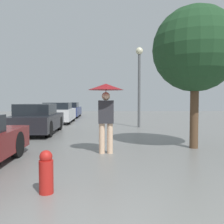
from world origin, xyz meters
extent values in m
cylinder|color=beige|center=(-0.39, 4.72, 0.41)|extent=(0.15, 0.15, 0.83)
cylinder|color=beige|center=(-0.17, 4.72, 0.41)|extent=(0.15, 0.15, 0.83)
cube|color=#2D2D33|center=(-0.28, 4.72, 1.14)|extent=(0.41, 0.24, 0.62)
sphere|color=beige|center=(-0.28, 4.72, 1.56)|extent=(0.22, 0.22, 0.22)
cylinder|color=#515456|center=(-0.28, 4.72, 1.40)|extent=(0.02, 0.02, 0.66)
cone|color=maroon|center=(-0.28, 4.72, 1.81)|extent=(0.96, 0.96, 0.17)
cylinder|color=black|center=(-2.55, 4.37, 0.33)|extent=(0.18, 0.66, 0.66)
cube|color=black|center=(-3.21, 8.97, 0.50)|extent=(1.70, 3.86, 0.64)
cube|color=black|center=(-3.21, 8.77, 1.05)|extent=(1.45, 1.74, 0.47)
cylinder|color=black|center=(-3.98, 10.16, 0.33)|extent=(0.18, 0.66, 0.66)
cylinder|color=black|center=(-2.45, 10.16, 0.33)|extent=(0.18, 0.66, 0.66)
cylinder|color=black|center=(-3.98, 7.77, 0.33)|extent=(0.18, 0.66, 0.66)
cylinder|color=black|center=(-2.45, 7.77, 0.33)|extent=(0.18, 0.66, 0.66)
cube|color=silver|center=(-3.17, 14.04, 0.53)|extent=(1.82, 3.84, 0.69)
cube|color=black|center=(-3.17, 13.85, 1.08)|extent=(1.54, 1.73, 0.41)
cylinder|color=black|center=(-3.98, 15.23, 0.34)|extent=(0.18, 0.68, 0.68)
cylinder|color=black|center=(-2.35, 15.23, 0.34)|extent=(0.18, 0.68, 0.68)
cylinder|color=black|center=(-3.98, 12.85, 0.34)|extent=(0.18, 0.68, 0.68)
cylinder|color=black|center=(-2.35, 12.85, 0.34)|extent=(0.18, 0.68, 0.68)
cube|color=navy|center=(-3.19, 19.16, 0.50)|extent=(1.83, 4.23, 0.68)
cube|color=black|center=(-3.19, 18.95, 1.04)|extent=(1.55, 1.90, 0.41)
cylinder|color=black|center=(-4.01, 20.47, 0.30)|extent=(0.18, 0.59, 0.59)
cylinder|color=black|center=(-2.36, 20.47, 0.30)|extent=(0.18, 0.59, 0.59)
cylinder|color=black|center=(-4.01, 17.85, 0.30)|extent=(0.18, 0.59, 0.59)
cylinder|color=black|center=(-2.36, 17.85, 0.30)|extent=(0.18, 0.59, 0.59)
cylinder|color=brown|center=(2.40, 5.37, 1.14)|extent=(0.25, 0.25, 2.28)
sphere|color=#1E4223|center=(2.40, 5.37, 2.97)|extent=(2.54, 2.54, 2.54)
cylinder|color=#515456|center=(1.59, 11.15, 1.96)|extent=(0.14, 0.14, 3.92)
sphere|color=beige|center=(1.59, 11.15, 4.03)|extent=(0.38, 0.38, 0.38)
cylinder|color=#B21E19|center=(-1.26, 1.85, 0.26)|extent=(0.22, 0.22, 0.52)
sphere|color=#B21E19|center=(-1.26, 1.85, 0.58)|extent=(0.20, 0.20, 0.20)
camera|label=1|loc=(-0.39, -2.02, 1.46)|focal=40.00mm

